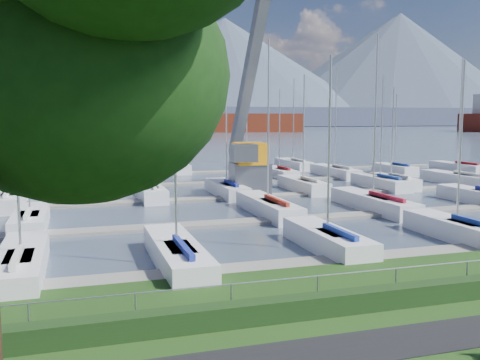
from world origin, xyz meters
name	(u,v)px	position (x,y,z in m)	size (l,w,h in m)	color
path	(394,343)	(0.00, -3.00, 0.01)	(160.00, 2.00, 0.04)	black
water	(92,130)	(0.00, 260.00, -0.40)	(800.00, 540.00, 0.20)	#445163
hedge	(350,301)	(0.00, -0.40, 0.35)	(80.00, 0.70, 0.70)	#1A3413
fence	(345,273)	(0.00, 0.00, 1.20)	(0.04, 0.04, 80.00)	gray
foothill	(88,117)	(0.00, 330.00, 6.00)	(900.00, 80.00, 12.00)	#41485F
mountains	(94,62)	(7.35, 404.62, 46.68)	(1190.00, 360.00, 115.00)	#49586B
docks	(189,200)	(0.00, 26.00, -0.22)	(90.00, 41.60, 0.25)	slate
crane	(250,129)	(6.20, 28.94, 5.33)	(4.96, 13.33, 22.35)	#5A5C62
cargo_ship_mid	(170,123)	(30.55, 211.08, 3.51)	(103.90, 40.92, 21.50)	maroon
sailboat_fleet	(162,129)	(-1.62, 28.40, 5.40)	(75.13, 49.58, 12.89)	#1D3E92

